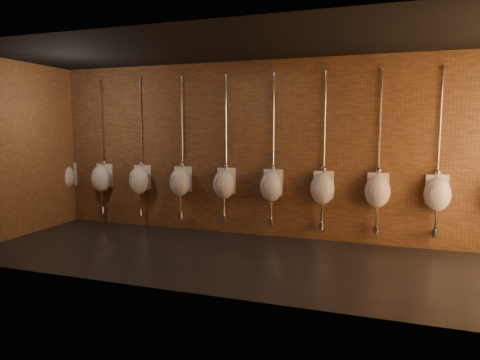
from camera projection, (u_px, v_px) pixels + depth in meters
The scene contains 11 objects.
ground at pixel (238, 258), 6.59m from camera, with size 8.50×8.50×0.00m, color black.
room_shell at pixel (237, 127), 6.34m from camera, with size 8.54×3.04×3.22m.
urinal_0 at pixel (66, 176), 9.14m from camera, with size 0.46×0.42×2.72m.
urinal_1 at pixel (101, 178), 8.85m from camera, with size 0.46×0.42×2.72m.
urinal_2 at pixel (139, 180), 8.56m from camera, with size 0.46×0.42×2.72m.
urinal_3 at pixel (180, 182), 8.27m from camera, with size 0.46×0.42×2.72m.
urinal_4 at pixel (224, 184), 7.97m from camera, with size 0.46×0.42×2.72m.
urinal_5 at pixel (271, 186), 7.68m from camera, with size 0.46×0.42×2.72m.
urinal_6 at pixel (322, 188), 7.39m from camera, with size 0.46×0.42×2.72m.
urinal_7 at pixel (377, 191), 7.10m from camera, with size 0.46×0.42×2.72m.
urinal_8 at pixel (437, 193), 6.81m from camera, with size 0.46×0.42×2.72m.
Camera 1 is at (2.10, -6.04, 2.01)m, focal length 32.00 mm.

